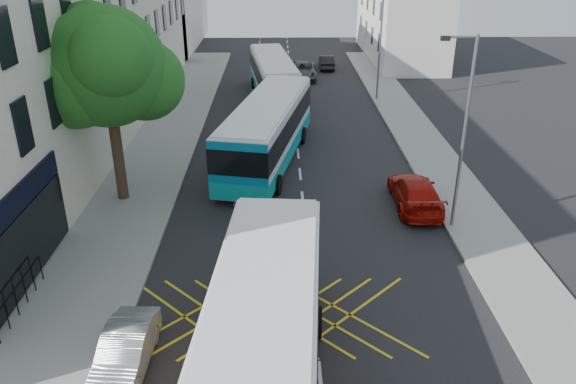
{
  "coord_description": "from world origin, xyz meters",
  "views": [
    {
      "loc": [
        -1.15,
        -9.16,
        11.59
      ],
      "look_at": [
        -0.77,
        11.03,
        2.2
      ],
      "focal_mm": 35.0,
      "sensor_mm": 36.0,
      "label": 1
    }
  ],
  "objects_px": {
    "bus_mid": "(267,131)",
    "distant_car_dark": "(326,62)",
    "bus_far": "(273,77)",
    "distant_car_grey": "(302,71)",
    "parked_car_silver": "(125,352)",
    "lamp_near": "(463,125)",
    "bus_near": "(260,363)",
    "lamp_far": "(379,38)",
    "street_tree": "(106,68)",
    "red_hatchback": "(415,192)"
  },
  "relations": [
    {
      "from": "bus_mid",
      "to": "distant_car_dark",
      "type": "height_order",
      "value": "bus_mid"
    },
    {
      "from": "bus_far",
      "to": "distant_car_grey",
      "type": "xyz_separation_m",
      "value": [
        2.47,
        6.26,
        -0.96
      ]
    },
    {
      "from": "bus_mid",
      "to": "distant_car_dark",
      "type": "relative_size",
      "value": 3.32
    },
    {
      "from": "parked_car_silver",
      "to": "distant_car_dark",
      "type": "height_order",
      "value": "distant_car_dark"
    },
    {
      "from": "bus_far",
      "to": "parked_car_silver",
      "type": "relative_size",
      "value": 3.07
    },
    {
      "from": "lamp_near",
      "to": "bus_near",
      "type": "distance_m",
      "value": 13.21
    },
    {
      "from": "lamp_near",
      "to": "lamp_far",
      "type": "relative_size",
      "value": 1.0
    },
    {
      "from": "parked_car_silver",
      "to": "street_tree",
      "type": "bearing_deg",
      "value": 106.14
    },
    {
      "from": "street_tree",
      "to": "lamp_near",
      "type": "bearing_deg",
      "value": -11.4
    },
    {
      "from": "bus_far",
      "to": "parked_car_silver",
      "type": "distance_m",
      "value": 29.56
    },
    {
      "from": "bus_near",
      "to": "bus_mid",
      "type": "distance_m",
      "value": 18.07
    },
    {
      "from": "street_tree",
      "to": "bus_mid",
      "type": "xyz_separation_m",
      "value": [
        6.79,
        4.83,
        -4.49
      ]
    },
    {
      "from": "lamp_near",
      "to": "bus_near",
      "type": "height_order",
      "value": "lamp_near"
    },
    {
      "from": "bus_mid",
      "to": "bus_far",
      "type": "distance_m",
      "value": 13.07
    },
    {
      "from": "lamp_near",
      "to": "lamp_far",
      "type": "height_order",
      "value": "same"
    },
    {
      "from": "red_hatchback",
      "to": "distant_car_grey",
      "type": "distance_m",
      "value": 25.37
    },
    {
      "from": "bus_far",
      "to": "red_hatchback",
      "type": "bearing_deg",
      "value": -77.66
    },
    {
      "from": "distant_car_grey",
      "to": "distant_car_dark",
      "type": "relative_size",
      "value": 1.33
    },
    {
      "from": "bus_far",
      "to": "street_tree",
      "type": "bearing_deg",
      "value": -118.56
    },
    {
      "from": "distant_car_dark",
      "to": "street_tree",
      "type": "bearing_deg",
      "value": 67.56
    },
    {
      "from": "bus_far",
      "to": "parked_car_silver",
      "type": "height_order",
      "value": "bus_far"
    },
    {
      "from": "street_tree",
      "to": "distant_car_grey",
      "type": "bearing_deg",
      "value": 68.52
    },
    {
      "from": "bus_far",
      "to": "distant_car_dark",
      "type": "relative_size",
      "value": 3.04
    },
    {
      "from": "bus_near",
      "to": "bus_far",
      "type": "relative_size",
      "value": 1.1
    },
    {
      "from": "lamp_near",
      "to": "red_hatchback",
      "type": "distance_m",
      "value": 4.56
    },
    {
      "from": "lamp_near",
      "to": "parked_car_silver",
      "type": "bearing_deg",
      "value": -144.58
    },
    {
      "from": "lamp_near",
      "to": "red_hatchback",
      "type": "relative_size",
      "value": 1.65
    },
    {
      "from": "parked_car_silver",
      "to": "red_hatchback",
      "type": "xyz_separation_m",
      "value": [
        10.75,
        10.48,
        0.09
      ]
    },
    {
      "from": "lamp_near",
      "to": "bus_mid",
      "type": "xyz_separation_m",
      "value": [
        -7.91,
        7.8,
        -2.82
      ]
    },
    {
      "from": "lamp_far",
      "to": "distant_car_dark",
      "type": "xyz_separation_m",
      "value": [
        -2.8,
        10.93,
        -4.0
      ]
    },
    {
      "from": "street_tree",
      "to": "bus_far",
      "type": "bearing_deg",
      "value": 68.54
    },
    {
      "from": "bus_near",
      "to": "red_hatchback",
      "type": "distance_m",
      "value": 14.15
    },
    {
      "from": "parked_car_silver",
      "to": "distant_car_dark",
      "type": "xyz_separation_m",
      "value": [
        8.99,
        39.32,
        0.01
      ]
    },
    {
      "from": "bus_far",
      "to": "distant_car_grey",
      "type": "bearing_deg",
      "value": 61.37
    },
    {
      "from": "street_tree",
      "to": "lamp_near",
      "type": "distance_m",
      "value": 15.1
    },
    {
      "from": "bus_near",
      "to": "lamp_near",
      "type": "bearing_deg",
      "value": 57.11
    },
    {
      "from": "bus_far",
      "to": "lamp_near",
      "type": "bearing_deg",
      "value": -76.91
    },
    {
      "from": "red_hatchback",
      "to": "parked_car_silver",
      "type": "bearing_deg",
      "value": 45.47
    },
    {
      "from": "street_tree",
      "to": "bus_near",
      "type": "bearing_deg",
      "value": -62.54
    },
    {
      "from": "lamp_far",
      "to": "red_hatchback",
      "type": "relative_size",
      "value": 1.65
    },
    {
      "from": "lamp_far",
      "to": "bus_mid",
      "type": "xyz_separation_m",
      "value": [
        -7.91,
        -12.2,
        -2.82
      ]
    },
    {
      "from": "bus_mid",
      "to": "distant_car_grey",
      "type": "distance_m",
      "value": 19.54
    },
    {
      "from": "street_tree",
      "to": "distant_car_dark",
      "type": "xyz_separation_m",
      "value": [
        11.9,
        27.97,
        -5.67
      ]
    },
    {
      "from": "parked_car_silver",
      "to": "bus_mid",
      "type": "bearing_deg",
      "value": 78.28
    },
    {
      "from": "lamp_far",
      "to": "parked_car_silver",
      "type": "distance_m",
      "value": 31.0
    },
    {
      "from": "lamp_far",
      "to": "bus_far",
      "type": "distance_m",
      "value": 8.27
    },
    {
      "from": "bus_near",
      "to": "distant_car_dark",
      "type": "bearing_deg",
      "value": 87.48
    },
    {
      "from": "red_hatchback",
      "to": "lamp_near",
      "type": "bearing_deg",
      "value": 117.71
    },
    {
      "from": "lamp_near",
      "to": "red_hatchback",
      "type": "bearing_deg",
      "value": 116.51
    },
    {
      "from": "bus_far",
      "to": "distant_car_dark",
      "type": "distance_m",
      "value": 11.23
    }
  ]
}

